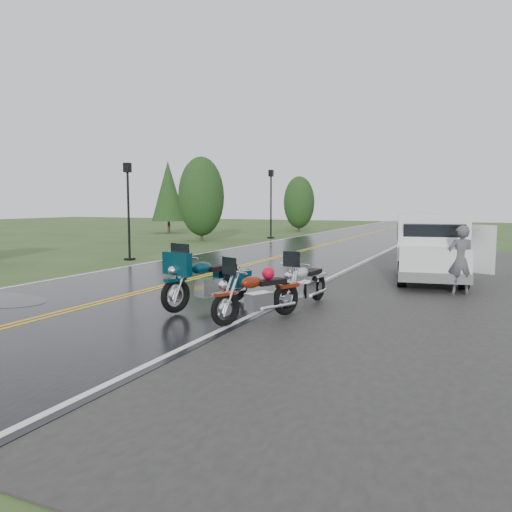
{
  "coord_description": "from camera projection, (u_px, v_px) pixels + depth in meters",
  "views": [
    {
      "loc": [
        8.09,
        -9.62,
        2.33
      ],
      "look_at": [
        2.8,
        2.0,
        1.0
      ],
      "focal_mm": 35.0,
      "sensor_mm": 36.0,
      "label": 1
    }
  ],
  "objects": [
    {
      "name": "ground",
      "position": [
        119.0,
        299.0,
        12.28
      ],
      "size": [
        120.0,
        120.0,
        0.0
      ],
      "primitive_type": "plane",
      "color": "#2D471E",
      "rests_on": "ground"
    },
    {
      "name": "road",
      "position": [
        274.0,
        258.0,
        21.33
      ],
      "size": [
        8.0,
        100.0,
        0.04
      ],
      "primitive_type": "cube",
      "color": "black",
      "rests_on": "ground"
    },
    {
      "name": "motorcycle_red",
      "position": [
        225.0,
        296.0,
        9.25
      ],
      "size": [
        1.61,
        2.29,
        1.28
      ],
      "primitive_type": null,
      "rotation": [
        0.0,
        0.0,
        -0.43
      ],
      "color": "#631B0B",
      "rests_on": "ground"
    },
    {
      "name": "motorcycle_teal",
      "position": [
        175.0,
        281.0,
        10.36
      ],
      "size": [
        1.6,
        2.63,
        1.46
      ],
      "primitive_type": null,
      "rotation": [
        0.0,
        0.0,
        -0.3
      ],
      "color": "#052A37",
      "rests_on": "ground"
    },
    {
      "name": "motorcycle_silver",
      "position": [
        289.0,
        285.0,
        10.47
      ],
      "size": [
        0.97,
        2.21,
        1.27
      ],
      "primitive_type": null,
      "rotation": [
        0.0,
        0.0,
        -0.09
      ],
      "color": "#A4A4AB",
      "rests_on": "ground"
    },
    {
      "name": "van_white",
      "position": [
        403.0,
        251.0,
        13.83
      ],
      "size": [
        2.77,
        5.54,
        2.08
      ],
      "primitive_type": null,
      "rotation": [
        0.0,
        0.0,
        0.15
      ],
      "color": "silver",
      "rests_on": "ground"
    },
    {
      "name": "person_at_van",
      "position": [
        460.0,
        261.0,
        12.71
      ],
      "size": [
        0.76,
        0.63,
        1.77
      ],
      "primitive_type": "imported",
      "rotation": [
        0.0,
        0.0,
        3.52
      ],
      "color": "#46464A",
      "rests_on": "ground"
    },
    {
      "name": "lamp_post_near_left",
      "position": [
        129.0,
        211.0,
        20.58
      ],
      "size": [
        0.35,
        0.35,
        4.06
      ],
      "primitive_type": null,
      "color": "black",
      "rests_on": "ground"
    },
    {
      "name": "lamp_post_far_left",
      "position": [
        271.0,
        204.0,
        33.65
      ],
      "size": [
        0.4,
        0.4,
        4.67
      ],
      "primitive_type": null,
      "color": "black",
      "rests_on": "ground"
    },
    {
      "name": "tree_left_mid",
      "position": [
        201.0,
        205.0,
        31.49
      ],
      "size": [
        2.9,
        2.9,
        4.53
      ],
      "primitive_type": null,
      "color": "#1E3D19",
      "rests_on": "ground"
    },
    {
      "name": "tree_left_far",
      "position": [
        299.0,
        208.0,
        42.05
      ],
      "size": [
        2.59,
        2.59,
        3.98
      ],
      "primitive_type": null,
      "color": "#1E3D19",
      "rests_on": "ground"
    },
    {
      "name": "pine_left_far",
      "position": [
        168.0,
        198.0,
        39.75
      ],
      "size": [
        2.69,
        2.69,
        5.6
      ],
      "primitive_type": null,
      "color": "#1E3D19",
      "rests_on": "ground"
    }
  ]
}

